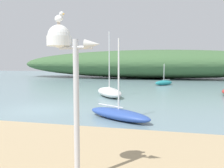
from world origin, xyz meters
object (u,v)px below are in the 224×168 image
(sailboat_off_point, at_px, (109,92))
(seagull_on_radar, at_px, (59,18))
(sailboat_centre_water, at_px, (119,114))
(mast_structure, at_px, (65,53))
(sailboat_mid_channel, at_px, (164,83))

(sailboat_off_point, bearing_deg, seagull_on_radar, -80.15)
(sailboat_off_point, bearing_deg, sailboat_centre_water, -72.55)
(seagull_on_radar, height_order, sailboat_off_point, sailboat_off_point)
(mast_structure, relative_size, sailboat_mid_channel, 1.26)
(mast_structure, distance_m, sailboat_off_point, 14.19)
(sailboat_centre_water, bearing_deg, seagull_on_radar, -89.22)
(mast_structure, height_order, sailboat_centre_water, sailboat_centre_water)
(mast_structure, distance_m, sailboat_mid_channel, 25.15)
(sailboat_mid_channel, bearing_deg, seagull_on_radar, -94.05)
(seagull_on_radar, xyz_separation_m, sailboat_centre_water, (-0.09, 6.43, -3.40))
(sailboat_centre_water, bearing_deg, mast_structure, -88.29)
(mast_structure, bearing_deg, sailboat_centre_water, 91.71)
(mast_structure, xyz_separation_m, sailboat_mid_channel, (1.66, 24.96, -2.63))
(sailboat_centre_water, height_order, sailboat_off_point, sailboat_off_point)
(sailboat_centre_water, distance_m, sailboat_off_point, 7.67)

